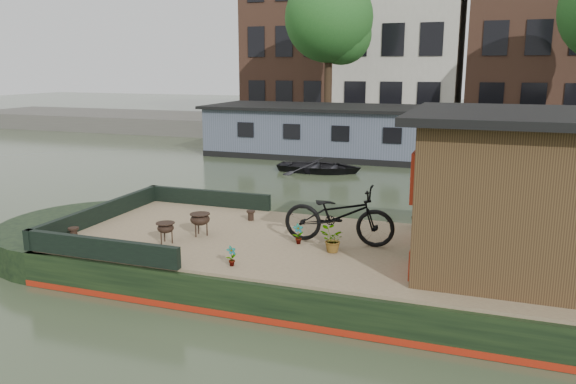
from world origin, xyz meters
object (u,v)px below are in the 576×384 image
(bicycle, at_px, (339,215))
(brazier_front, at_px, (166,233))
(potted_plant_a, at_px, (298,234))
(dinghy, at_px, (320,163))
(cabin, at_px, (542,191))
(brazier_rear, at_px, (200,224))

(bicycle, height_order, brazier_front, bicycle)
(potted_plant_a, height_order, dinghy, potted_plant_a)
(bicycle, relative_size, brazier_front, 5.19)
(cabin, relative_size, potted_plant_a, 11.07)
(potted_plant_a, relative_size, brazier_rear, 0.85)
(bicycle, height_order, potted_plant_a, bicycle)
(bicycle, distance_m, dinghy, 10.46)
(dinghy, bearing_deg, bicycle, -163.28)
(brazier_front, bearing_deg, cabin, 7.82)
(bicycle, distance_m, brazier_front, 3.08)
(potted_plant_a, bearing_deg, dinghy, 104.32)
(cabin, bearing_deg, dinghy, 122.62)
(brazier_front, xyz_separation_m, dinghy, (-0.37, 10.93, -0.52))
(dinghy, bearing_deg, brazier_rear, -177.46)
(cabin, height_order, dinghy, cabin)
(cabin, distance_m, dinghy, 12.09)
(brazier_rear, bearing_deg, brazier_front, -119.63)
(brazier_rear, height_order, dinghy, brazier_rear)
(brazier_rear, bearing_deg, potted_plant_a, 4.06)
(potted_plant_a, xyz_separation_m, dinghy, (-2.60, 10.18, -0.52))
(brazier_front, bearing_deg, brazier_rear, 60.37)
(bicycle, relative_size, brazier_rear, 4.66)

